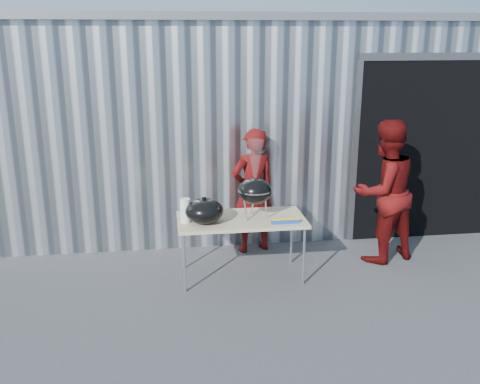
{
  "coord_description": "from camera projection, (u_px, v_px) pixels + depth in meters",
  "views": [
    {
      "loc": [
        -0.49,
        -5.21,
        2.82
      ],
      "look_at": [
        0.34,
        0.76,
        1.05
      ],
      "focal_mm": 40.0,
      "sensor_mm": 36.0,
      "label": 1
    }
  ],
  "objects": [
    {
      "name": "paper_towels",
      "position": [
        185.0,
        211.0,
        6.12
      ],
      "size": [
        0.12,
        0.12,
        0.28
      ],
      "primitive_type": "cylinder",
      "color": "white",
      "rests_on": "folding_table"
    },
    {
      "name": "foil_box",
      "position": [
        285.0,
        221.0,
        6.11
      ],
      "size": [
        0.32,
        0.06,
        0.06
      ],
      "color": "#1A41A9",
      "rests_on": "folding_table"
    },
    {
      "name": "person_cook",
      "position": [
        253.0,
        191.0,
        7.08
      ],
      "size": [
        0.7,
        0.56,
        1.68
      ],
      "primitive_type": "imported",
      "rotation": [
        0.0,
        0.0,
        3.44
      ],
      "color": "#4D0909",
      "rests_on": "ground"
    },
    {
      "name": "folding_table",
      "position": [
        241.0,
        221.0,
        6.3
      ],
      "size": [
        1.5,
        0.75,
        0.75
      ],
      "color": "tan",
      "rests_on": "ground"
    },
    {
      "name": "person_bystander",
      "position": [
        384.0,
        191.0,
        6.76
      ],
      "size": [
        1.07,
        0.94,
        1.84
      ],
      "primitive_type": "imported",
      "rotation": [
        0.0,
        0.0,
        3.46
      ],
      "color": "#4D0909",
      "rests_on": "ground"
    },
    {
      "name": "kettle_grill",
      "position": [
        255.0,
        183.0,
        6.19
      ],
      "size": [
        0.4,
        0.4,
        0.93
      ],
      "color": "black",
      "rests_on": "folding_table"
    },
    {
      "name": "grill_lid",
      "position": [
        204.0,
        211.0,
        6.1
      ],
      "size": [
        0.44,
        0.44,
        0.32
      ],
      "color": "black",
      "rests_on": "folding_table"
    },
    {
      "name": "white_tub",
      "position": [
        194.0,
        211.0,
        6.38
      ],
      "size": [
        0.2,
        0.15,
        0.1
      ],
      "primitive_type": "cube",
      "color": "white",
      "rests_on": "folding_table"
    },
    {
      "name": "ground",
      "position": [
        218.0,
        305.0,
        5.81
      ],
      "size": [
        80.0,
        80.0,
        0.0
      ],
      "primitive_type": "plane",
      "color": "#39393C"
    },
    {
      "name": "building",
      "position": [
        242.0,
        107.0,
        9.85
      ],
      "size": [
        8.2,
        6.2,
        3.1
      ],
      "color": "silver",
      "rests_on": "ground"
    }
  ]
}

